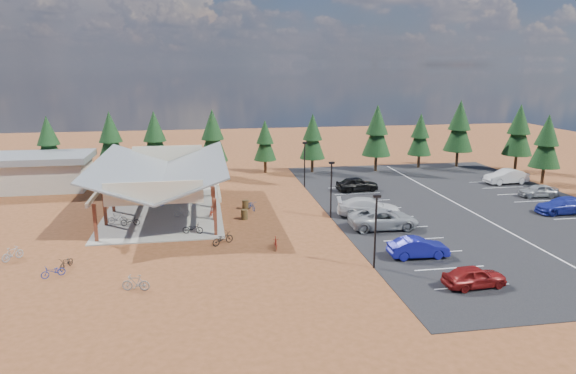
{
  "coord_description": "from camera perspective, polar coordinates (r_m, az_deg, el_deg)",
  "views": [
    {
      "loc": [
        -6.21,
        -41.22,
        13.46
      ],
      "look_at": [
        1.56,
        4.8,
        2.33
      ],
      "focal_mm": 32.0,
      "sensor_mm": 36.0,
      "label": 1
    }
  ],
  "objects": [
    {
      "name": "lamp_post_1",
      "position": [
        45.87,
        4.82,
        0.16
      ],
      "size": [
        0.5,
        0.25,
        5.14
      ],
      "color": "black",
      "rests_on": "ground"
    },
    {
      "name": "lamp_post_0",
      "position": [
        34.79,
        9.72,
        -4.32
      ],
      "size": [
        0.5,
        0.25,
        5.14
      ],
      "color": "black",
      "rests_on": "ground"
    },
    {
      "name": "pine_4",
      "position": [
        65.23,
        -2.57,
        5.15
      ],
      "size": [
        2.89,
        2.89,
        6.72
      ],
      "color": "#382314",
      "rests_on": "ground"
    },
    {
      "name": "bike_2",
      "position": [
        51.2,
        -14.46,
        -1.68
      ],
      "size": [
        1.57,
        0.74,
        0.8
      ],
      "primitive_type": "imported",
      "rotation": [
        0.0,
        0.0,
        1.71
      ],
      "color": "navy",
      "rests_on": "concrete_pad"
    },
    {
      "name": "lamp_post_2",
      "position": [
        57.31,
        1.86,
        2.87
      ],
      "size": [
        0.5,
        0.25,
        5.14
      ],
      "color": "black",
      "rests_on": "ground"
    },
    {
      "name": "pine_6",
      "position": [
        66.81,
        9.86,
        6.17
      ],
      "size": [
        3.69,
        3.69,
        8.6
      ],
      "color": "#382314",
      "rests_on": "ground"
    },
    {
      "name": "pine_8",
      "position": [
        72.55,
        18.5,
        6.42
      ],
      "size": [
        3.86,
        3.86,
        8.98
      ],
      "color": "#382314",
      "rests_on": "ground"
    },
    {
      "name": "pine_2",
      "position": [
        63.5,
        -14.59,
        5.33
      ],
      "size": [
        3.52,
        3.52,
        8.19
      ],
      "color": "#382314",
      "rests_on": "ground"
    },
    {
      "name": "bike_0",
      "position": [
        45.79,
        -17.13,
        -3.61
      ],
      "size": [
        1.61,
        0.6,
        0.84
      ],
      "primitive_type": "imported",
      "rotation": [
        0.0,
        0.0,
        1.54
      ],
      "color": "black",
      "rests_on": "concrete_pad"
    },
    {
      "name": "car_1",
      "position": [
        38.02,
        14.27,
        -6.55
      ],
      "size": [
        4.36,
        1.63,
        1.42
      ],
      "primitive_type": "imported",
      "rotation": [
        0.0,
        0.0,
        1.54
      ],
      "color": "navy",
      "rests_on": "asphalt_lot"
    },
    {
      "name": "bike_7",
      "position": [
        55.65,
        -11.16,
        -0.18
      ],
      "size": [
        1.77,
        0.63,
        1.04
      ],
      "primitive_type": "imported",
      "rotation": [
        0.0,
        0.0,
        1.65
      ],
      "color": "maroon",
      "rests_on": "concrete_pad"
    },
    {
      "name": "car_7",
      "position": [
        53.9,
        28.29,
        -1.81
      ],
      "size": [
        5.24,
        2.28,
        1.5
      ],
      "primitive_type": "imported",
      "rotation": [
        0.0,
        0.0,
        -1.6
      ],
      "color": "navy",
      "rests_on": "asphalt_lot"
    },
    {
      "name": "asphalt_lot",
      "position": [
        52.41,
        18.95,
        -2.19
      ],
      "size": [
        27.0,
        44.0,
        0.04
      ],
      "primitive_type": "cube",
      "color": "black",
      "rests_on": "ground"
    },
    {
      "name": "pine_12",
      "position": [
        65.86,
        26.8,
        4.52
      ],
      "size": [
        3.45,
        3.45,
        8.04
      ],
      "color": "#382314",
      "rests_on": "ground"
    },
    {
      "name": "pine_7",
      "position": [
        70.43,
        14.47,
        5.64
      ],
      "size": [
        3.13,
        3.13,
        7.29
      ],
      "color": "#382314",
      "rests_on": "ground"
    },
    {
      "name": "pine_1",
      "position": [
        64.23,
        -19.11,
        5.13
      ],
      "size": [
        3.53,
        3.53,
        8.21
      ],
      "color": "#382314",
      "rests_on": "ground"
    },
    {
      "name": "trash_bin_1",
      "position": [
        49.1,
        -4.75,
        -2.0
      ],
      "size": [
        0.6,
        0.6,
        0.9
      ],
      "primitive_type": "cylinder",
      "color": "#443318",
      "rests_on": "ground"
    },
    {
      "name": "bike_6",
      "position": [
        52.02,
        -11.22,
        -1.26
      ],
      "size": [
        1.61,
        0.77,
        0.81
      ],
      "primitive_type": "imported",
      "rotation": [
        0.0,
        0.0,
        1.42
      ],
      "color": "navy",
      "rests_on": "concrete_pad"
    },
    {
      "name": "ground",
      "position": [
        43.81,
        -0.97,
        -4.48
      ],
      "size": [
        140.0,
        140.0,
        0.0
      ],
      "primitive_type": "plane",
      "color": "brown",
      "rests_on": "ground"
    },
    {
      "name": "car_2",
      "position": [
        43.87,
        10.55,
        -3.51
      ],
      "size": [
        5.92,
        2.83,
        1.63
      ],
      "primitive_type": "imported",
      "rotation": [
        0.0,
        0.0,
        1.55
      ],
      "color": "#96999C",
      "rests_on": "asphalt_lot"
    },
    {
      "name": "bike_pavilion",
      "position": [
        49.32,
        -13.81,
        1.76
      ],
      "size": [
        11.65,
        19.4,
        4.97
      ],
      "color": "#552418",
      "rests_on": "concrete_pad"
    },
    {
      "name": "car_3",
      "position": [
        47.16,
        8.94,
        -2.23
      ],
      "size": [
        6.06,
        3.4,
        1.66
      ],
      "primitive_type": "imported",
      "rotation": [
        0.0,
        0.0,
        1.37
      ],
      "color": "silver",
      "rests_on": "asphalt_lot"
    },
    {
      "name": "car_8",
      "position": [
        59.39,
        26.04,
        -0.37
      ],
      "size": [
        4.04,
        1.88,
        1.34
      ],
      "primitive_type": "imported",
      "rotation": [
        0.0,
        0.0,
        -1.65
      ],
      "color": "gray",
      "rests_on": "asphalt_lot"
    },
    {
      "name": "bike_10",
      "position": [
        37.04,
        -24.64,
        -8.52
      ],
      "size": [
        1.59,
        1.17,
        0.79
      ],
      "primitive_type": "imported",
      "rotation": [
        0.0,
        0.0,
        5.19
      ],
      "color": "navy",
      "rests_on": "ground"
    },
    {
      "name": "bike_9",
      "position": [
        41.34,
        -28.28,
        -6.53
      ],
      "size": [
        1.39,
        1.57,
        0.99
      ],
      "primitive_type": "imported",
      "rotation": [
        0.0,
        0.0,
        2.46
      ],
      "color": "#929399",
      "rests_on": "ground"
    },
    {
      "name": "car_0",
      "position": [
        34.2,
        20.0,
        -9.32
      ],
      "size": [
        4.07,
        1.88,
        1.35
      ],
      "primitive_type": "imported",
      "rotation": [
        0.0,
        0.0,
        1.64
      ],
      "color": "maroon",
      "rests_on": "asphalt_lot"
    },
    {
      "name": "bike_8",
      "position": [
        38.21,
        -23.41,
        -7.72
      ],
      "size": [
        0.98,
        1.61,
        0.8
      ],
      "primitive_type": "imported",
      "rotation": [
        0.0,
        0.0,
        -0.31
      ],
      "color": "black",
      "rests_on": "ground"
    },
    {
      "name": "pine_5",
      "position": [
        65.26,
        2.74,
        5.59
      ],
      "size": [
        3.23,
        3.23,
        7.52
      ],
      "color": "#382314",
      "rests_on": "ground"
    },
    {
      "name": "bike_1",
      "position": [
        46.65,
        -18.45,
        -3.32
      ],
      "size": [
        1.62,
        0.55,
        0.96
      ],
      "primitive_type": "imported",
      "rotation": [
        0.0,
        0.0,
        1.64
      ],
      "color": "#919499",
      "rests_on": "concrete_pad"
    },
    {
      "name": "bike_14",
      "position": [
        48.86,
        -4.05,
        -2.06
      ],
      "size": [
        1.01,
        1.8,
        0.89
      ],
      "primitive_type": "imported",
      "rotation": [
        0.0,
        0.0,
        0.26
      ],
      "color": "navy",
      "rests_on": "ground"
    },
    {
      "name": "concrete_pad",
      "position": [
        50.19,
        -13.57,
        -2.46
      ],
      "size": [
        10.6,
        18.6,
        0.1
      ],
      "primitive_type": "cube",
      "color": "gray",
      "rests_on": "ground"
    },
    {
      "name": "car_9",
      "position": [
        64.51,
        23.08,
        1.08
      ],
      "size": [
        5.15,
        2.12,
        1.66
      ],
      "primitive_type": "imported",
      "rotation": [
        0.0,
        0.0,
        -1.5
      ],
      "color": "silver",
      "rests_on": "asphalt_lot"
    },
    {
      "name": "bike_13",
      "position": [
        33.14,
        -16.57,
        -10.17
      ],
      "size": [
        1.77,
        0.78,
        1.03
      ],
      "primitive_type": "imported",
      "rotation": [
        0.0,
        0.0,
        4.53
      ],
      "color": "gray",
      "rests_on": "ground"
    },
    {
      "name": "car_4",
      "position": [
        56.35,
        7.69,
        0.33
      ],
      "size": [
        4.74,
        2.25,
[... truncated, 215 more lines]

